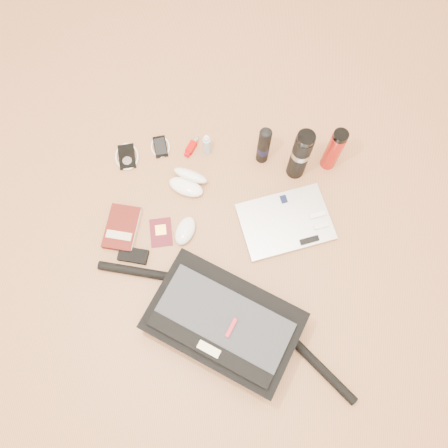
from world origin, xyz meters
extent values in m
plane|color=#A36C44|center=(0.00, 0.00, 0.00)|extent=(4.00, 4.00, 0.00)
cube|color=black|center=(0.06, -0.25, 0.06)|extent=(0.58, 0.48, 0.12)
cube|color=#2B2D33|center=(0.05, -0.26, 0.13)|extent=(0.50, 0.38, 0.01)
cube|color=black|center=(0.02, -0.35, 0.13)|extent=(0.43, 0.22, 0.02)
cube|color=beige|center=(0.02, -0.35, 0.13)|extent=(0.08, 0.06, 0.02)
cube|color=#A4151E|center=(0.08, -0.27, 0.13)|extent=(0.04, 0.07, 0.02)
cylinder|color=black|center=(-0.27, -0.09, 0.02)|extent=(0.31, 0.06, 0.03)
cylinder|color=black|center=(0.40, -0.37, 0.02)|extent=(0.26, 0.23, 0.03)
cube|color=black|center=(-0.30, -0.02, 0.01)|extent=(0.12, 0.07, 0.02)
cube|color=#BDBDC0|center=(0.26, 0.16, 0.01)|extent=(0.40, 0.34, 0.02)
cube|color=black|center=(0.25, 0.24, 0.02)|extent=(0.03, 0.04, 0.00)
cube|color=white|center=(0.38, 0.19, 0.03)|extent=(0.06, 0.04, 0.01)
cube|color=white|center=(0.40, 0.14, 0.03)|extent=(0.06, 0.03, 0.01)
cube|color=black|center=(0.36, 0.08, 0.03)|extent=(0.08, 0.04, 0.01)
cube|color=#4E120D|center=(-0.36, 0.08, 0.02)|extent=(0.13, 0.19, 0.03)
cube|color=beige|center=(-0.31, 0.08, 0.02)|extent=(0.02, 0.17, 0.03)
cube|color=beige|center=(-0.37, 0.05, 0.03)|extent=(0.10, 0.04, 0.00)
cube|color=#51101A|center=(-0.21, 0.08, 0.00)|extent=(0.10, 0.13, 0.00)
cube|color=#E6BF49|center=(-0.21, 0.09, 0.01)|extent=(0.05, 0.05, 0.00)
ellipsoid|color=white|center=(-0.12, 0.09, 0.02)|extent=(0.10, 0.13, 0.04)
ellipsoid|color=white|center=(-0.13, 0.27, 0.02)|extent=(0.16, 0.11, 0.04)
ellipsoid|color=white|center=(-0.12, 0.31, 0.04)|extent=(0.16, 0.12, 0.08)
ellipsoid|color=black|center=(-0.16, 0.28, 0.02)|extent=(0.04, 0.04, 0.01)
ellipsoid|color=black|center=(-0.11, 0.26, 0.02)|extent=(0.04, 0.04, 0.01)
cylinder|color=black|center=(-0.13, 0.27, 0.03)|extent=(0.02, 0.01, 0.00)
cube|color=black|center=(-0.39, 0.39, 0.01)|extent=(0.09, 0.12, 0.01)
cylinder|color=#959698|center=(-0.39, 0.37, 0.01)|extent=(0.05, 0.05, 0.00)
torus|color=silver|center=(-0.39, 0.39, 0.01)|extent=(0.12, 0.12, 0.01)
cube|color=black|center=(-0.26, 0.45, 0.00)|extent=(0.08, 0.11, 0.01)
cube|color=black|center=(-0.26, 0.45, 0.01)|extent=(0.06, 0.09, 0.00)
torus|color=white|center=(-0.26, 0.45, 0.01)|extent=(0.10, 0.10, 0.01)
cube|color=#A50703|center=(-0.13, 0.45, 0.01)|extent=(0.05, 0.06, 0.03)
cube|color=#B10009|center=(-0.15, 0.42, 0.01)|extent=(0.03, 0.02, 0.02)
cylinder|color=#B2B2B5|center=(-0.12, 0.48, 0.01)|extent=(0.03, 0.04, 0.02)
cylinder|color=#95B2C8|center=(-0.07, 0.44, 0.05)|extent=(0.04, 0.04, 0.09)
cylinder|color=silver|center=(-0.07, 0.44, 0.10)|extent=(0.03, 0.03, 0.02)
cylinder|color=silver|center=(-0.07, 0.44, 0.12)|extent=(0.02, 0.02, 0.01)
cylinder|color=black|center=(0.16, 0.43, 0.10)|extent=(0.06, 0.06, 0.20)
cylinder|color=black|center=(0.16, 0.43, 0.08)|extent=(0.06, 0.06, 0.04)
ellipsoid|color=black|center=(0.16, 0.43, 0.20)|extent=(0.06, 0.06, 0.02)
cylinder|color=black|center=(0.30, 0.38, 0.12)|extent=(0.07, 0.07, 0.25)
cylinder|color=gray|center=(0.30, 0.38, 0.16)|extent=(0.07, 0.07, 0.03)
cylinder|color=black|center=(0.30, 0.38, 0.26)|extent=(0.07, 0.07, 0.02)
cylinder|color=#AC1811|center=(0.43, 0.43, 0.11)|extent=(0.08, 0.08, 0.21)
cylinder|color=black|center=(0.43, 0.43, 0.22)|extent=(0.07, 0.07, 0.02)
camera|label=1|loc=(0.07, -0.41, 1.61)|focal=35.00mm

